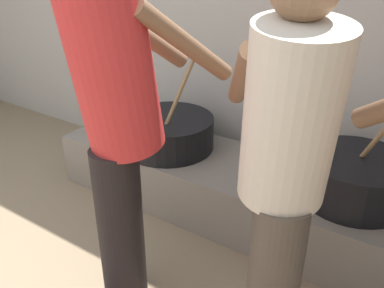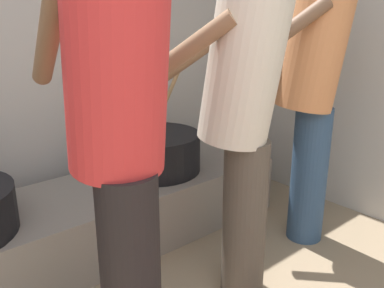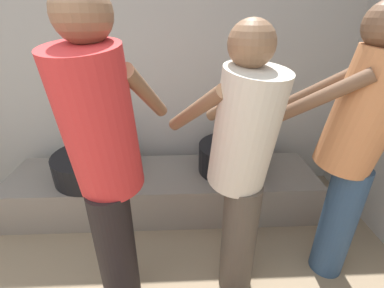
% 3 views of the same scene
% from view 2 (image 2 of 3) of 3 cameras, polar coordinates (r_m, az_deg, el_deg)
% --- Properties ---
extents(hearth_ledge, '(2.52, 0.60, 0.35)m').
position_cam_2_polar(hearth_ledge, '(2.34, -15.86, -10.89)').
color(hearth_ledge, slate).
rests_on(hearth_ledge, ground_plane).
extents(cooking_pot_secondary, '(0.54, 0.54, 0.68)m').
position_cam_2_polar(cooking_pot_secondary, '(2.51, -5.00, -1.06)').
color(cooking_pot_secondary, black).
rests_on(cooking_pot_secondary, hearth_ledge).
extents(cook_in_orange_shirt, '(0.73, 0.62, 1.61)m').
position_cam_2_polar(cook_in_orange_shirt, '(2.29, 15.98, 8.30)').
color(cook_in_orange_shirt, navy).
rests_on(cook_in_orange_shirt, ground_plane).
extents(cook_in_red_shirt, '(0.46, 0.73, 1.66)m').
position_cam_2_polar(cook_in_red_shirt, '(1.27, -9.91, 2.95)').
color(cook_in_red_shirt, black).
rests_on(cook_in_red_shirt, ground_plane).
extents(cook_in_cream_shirt, '(0.61, 0.72, 1.53)m').
position_cam_2_polar(cook_in_cream_shirt, '(1.77, 6.72, 4.63)').
color(cook_in_cream_shirt, '#4C4238').
rests_on(cook_in_cream_shirt, ground_plane).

